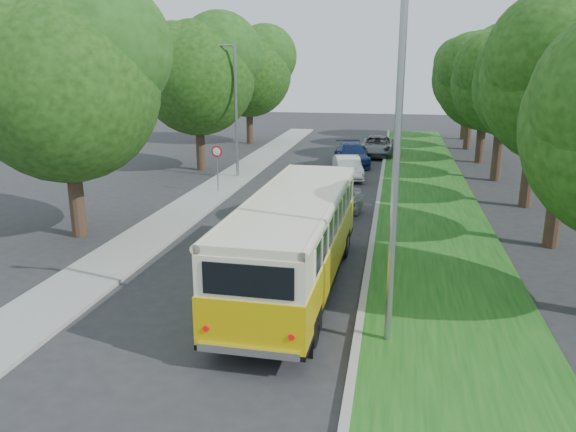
% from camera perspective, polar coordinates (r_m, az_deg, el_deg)
% --- Properties ---
extents(ground, '(120.00, 120.00, 0.00)m').
position_cam_1_polar(ground, '(16.67, -4.86, -7.50)').
color(ground, '#29292C').
rests_on(ground, ground).
extents(curb, '(0.20, 70.00, 0.15)m').
position_cam_1_polar(curb, '(20.78, 8.52, -2.71)').
color(curb, gray).
rests_on(curb, ground).
extents(grass_verge, '(4.50, 70.00, 0.13)m').
position_cam_1_polar(grass_verge, '(20.85, 14.99, -3.05)').
color(grass_verge, '#154C14').
rests_on(grass_verge, ground).
extents(sidewalk, '(2.20, 70.00, 0.12)m').
position_cam_1_polar(sidewalk, '(22.66, -13.21, -1.46)').
color(sidewalk, gray).
rests_on(sidewalk, ground).
extents(treeline, '(24.27, 41.91, 9.46)m').
position_cam_1_polar(treeline, '(32.78, 9.18, 14.23)').
color(treeline, '#332319').
rests_on(treeline, ground).
extents(lamppost_near, '(1.71, 0.16, 8.00)m').
position_cam_1_polar(lamppost_near, '(12.44, 10.52, 5.43)').
color(lamppost_near, gray).
rests_on(lamppost_near, ground).
extents(lamppost_far, '(1.71, 0.16, 7.50)m').
position_cam_1_polar(lamppost_far, '(32.13, -5.48, 11.10)').
color(lamppost_far, gray).
rests_on(lamppost_far, ground).
extents(warning_sign, '(0.56, 0.10, 2.50)m').
position_cam_1_polar(warning_sign, '(28.54, -7.22, 5.66)').
color(warning_sign, gray).
rests_on(warning_sign, ground).
extents(vintage_bus, '(2.74, 9.84, 2.91)m').
position_cam_1_polar(vintage_bus, '(16.12, 0.68, -2.73)').
color(vintage_bus, '#DAB506').
rests_on(vintage_bus, ground).
extents(car_silver, '(3.05, 4.56, 1.44)m').
position_cam_1_polar(car_silver, '(23.72, 4.17, 1.31)').
color(car_silver, '#B7B7BC').
rests_on(car_silver, ground).
extents(car_white, '(2.18, 4.07, 1.27)m').
position_cam_1_polar(car_white, '(32.45, 6.08, 4.93)').
color(car_white, white).
rests_on(car_white, ground).
extents(car_blue, '(2.89, 5.06, 1.38)m').
position_cam_1_polar(car_blue, '(36.83, 6.49, 6.25)').
color(car_blue, navy).
rests_on(car_blue, ground).
extents(car_grey, '(2.37, 5.02, 1.39)m').
position_cam_1_polar(car_grey, '(40.79, 9.03, 7.04)').
color(car_grey, slate).
rests_on(car_grey, ground).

